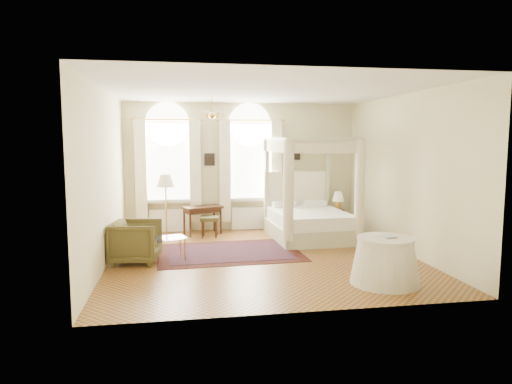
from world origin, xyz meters
TOP-DOWN VIEW (x-y plane):
  - ground at (0.00, 0.00)m, footprint 6.00×6.00m
  - room_walls at (0.00, 0.00)m, footprint 6.00×6.00m
  - window_left at (-1.90, 2.87)m, footprint 1.62×0.27m
  - window_right at (0.20, 2.87)m, footprint 1.62×0.27m
  - chandelier at (-0.90, 1.20)m, footprint 0.51×0.45m
  - wall_pictures at (0.09, 2.97)m, footprint 2.54×0.03m
  - canopy_bed at (1.42, 1.54)m, footprint 1.90×2.29m
  - nightstand at (2.31, 2.28)m, footprint 0.42×0.39m
  - nightstand_lamp at (2.39, 2.26)m, footprint 0.31×0.31m
  - writing_desk at (-1.07, 2.47)m, footprint 1.06×0.81m
  - laptop at (-1.07, 2.54)m, footprint 0.37×0.28m
  - stool at (-0.92, 2.12)m, footprint 0.48×0.48m
  - armchair at (-2.47, 0.00)m, footprint 1.01×0.98m
  - coffee_table at (-1.86, 0.13)m, footprint 0.75×0.61m
  - floor_lamp at (-1.95, 1.94)m, footprint 0.40×0.40m
  - oriental_rug at (-0.63, 0.49)m, footprint 3.04×2.24m
  - side_table at (1.68, -2.00)m, footprint 1.13×1.13m
  - book at (1.61, -1.98)m, footprint 0.23×0.30m

SIDE VIEW (x-z plane):
  - ground at x=0.00m, z-range 0.00..0.00m
  - oriental_rug at x=-0.63m, z-range 0.00..0.01m
  - nightstand at x=2.31m, z-range 0.00..0.58m
  - side_table at x=1.68m, z-range -0.01..0.76m
  - coffee_table at x=-1.86m, z-range 0.18..0.63m
  - armchair at x=-2.47m, z-range 0.00..0.82m
  - stool at x=-0.92m, z-range 0.17..0.66m
  - canopy_bed at x=1.42m, z-range -0.65..1.75m
  - writing_desk at x=-1.07m, z-range 0.25..0.96m
  - laptop at x=-1.07m, z-range 0.71..0.73m
  - book at x=1.61m, z-range 0.77..0.80m
  - nightstand_lamp at x=2.39m, z-range 0.65..1.10m
  - floor_lamp at x=-1.95m, z-range 0.55..2.10m
  - window_left at x=-1.90m, z-range -0.16..3.13m
  - window_right at x=0.20m, z-range -0.16..3.13m
  - wall_pictures at x=0.09m, z-range 1.70..2.09m
  - room_walls at x=0.00m, z-range -1.02..4.98m
  - chandelier at x=-0.90m, z-range 2.66..3.16m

